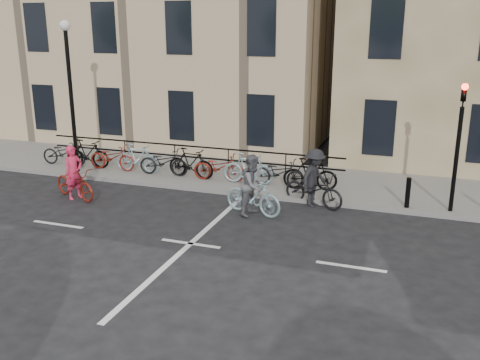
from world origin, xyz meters
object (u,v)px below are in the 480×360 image
(traffic_light, at_px, (459,132))
(cyclist_pink, at_px, (74,180))
(cyclist_grey, at_px, (253,191))
(lamp_post, at_px, (70,78))
(cyclist_dark, at_px, (314,184))

(traffic_light, relative_size, cyclist_pink, 1.93)
(cyclist_pink, bearing_deg, cyclist_grey, -64.81)
(lamp_post, xyz_separation_m, cyclist_pink, (1.55, -2.28, -2.90))
(traffic_light, xyz_separation_m, cyclist_grey, (-5.39, -1.77, -1.73))
(lamp_post, distance_m, cyclist_pink, 4.00)
(cyclist_dark, bearing_deg, cyclist_grey, 151.77)
(lamp_post, height_order, cyclist_pink, lamp_post)
(lamp_post, bearing_deg, cyclist_grey, -14.04)
(traffic_light, distance_m, cyclist_pink, 11.52)
(cyclist_grey, bearing_deg, lamp_post, 91.36)
(traffic_light, relative_size, cyclist_grey, 2.04)
(cyclist_dark, bearing_deg, traffic_light, -63.38)
(traffic_light, xyz_separation_m, cyclist_dark, (-3.90, -0.44, -1.76))
(cyclist_grey, xyz_separation_m, cyclist_dark, (1.50, 1.33, -0.03))
(cyclist_pink, relative_size, cyclist_dark, 0.96)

